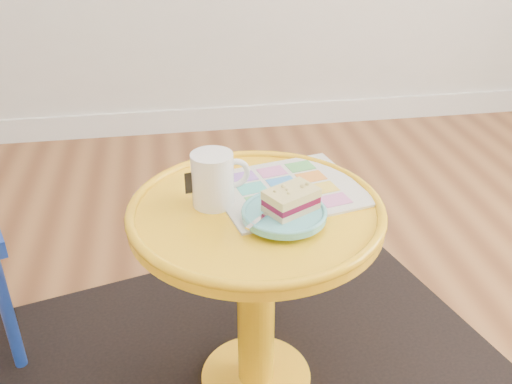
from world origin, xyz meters
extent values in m
cube|color=white|center=(0.00, 1.99, 0.06)|extent=(4.00, 0.02, 0.12)
cube|color=black|center=(-0.19, 0.31, 0.00)|extent=(1.53, 1.39, 0.01)
cylinder|color=yellow|center=(-0.19, 0.31, 0.01)|extent=(0.28, 0.28, 0.02)
cylinder|color=yellow|center=(-0.19, 0.31, 0.26)|extent=(0.09, 0.09, 0.47)
cylinder|color=yellow|center=(-0.19, 0.31, 0.51)|extent=(0.55, 0.55, 0.03)
cylinder|color=#173497|center=(-0.80, 0.46, 0.17)|extent=(0.03, 0.03, 0.35)
cube|color=silver|center=(-0.11, 0.38, 0.53)|extent=(0.37, 0.34, 0.01)
cylinder|color=white|center=(-0.28, 0.34, 0.58)|extent=(0.09, 0.09, 0.12)
torus|color=white|center=(-0.23, 0.35, 0.59)|extent=(0.07, 0.02, 0.07)
cylinder|color=#D1B78C|center=(-0.28, 0.34, 0.64)|extent=(0.08, 0.08, 0.01)
cylinder|color=#60C4CC|center=(-0.14, 0.25, 0.53)|extent=(0.07, 0.07, 0.01)
cylinder|color=#60C4CC|center=(-0.14, 0.25, 0.54)|extent=(0.17, 0.17, 0.01)
cube|color=#D3BC8C|center=(-0.13, 0.25, 0.56)|extent=(0.12, 0.11, 0.01)
cube|color=maroon|center=(-0.13, 0.25, 0.57)|extent=(0.12, 0.11, 0.01)
cube|color=#EADB8C|center=(-0.13, 0.25, 0.59)|extent=(0.12, 0.11, 0.02)
cube|color=silver|center=(-0.19, 0.23, 0.55)|extent=(0.09, 0.09, 0.00)
cube|color=silver|center=(-0.14, 0.28, 0.55)|extent=(0.04, 0.04, 0.00)
camera|label=1|loc=(-0.36, -0.73, 1.15)|focal=40.00mm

